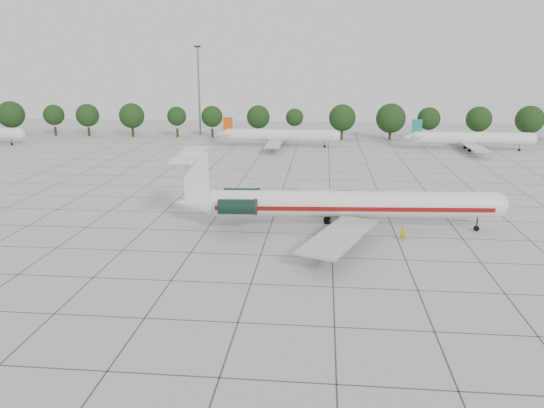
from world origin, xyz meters
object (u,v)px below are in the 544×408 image
object	(u,v)px
ground_crew	(403,233)
floodlight_mast	(199,85)
main_airliner	(334,203)
bg_airliner_d	(472,138)
bg_airliner_c	(280,136)

from	to	relation	value
ground_crew	floodlight_mast	size ratio (longest dim) A/B	0.07
main_airliner	bg_airliner_d	size ratio (longest dim) A/B	1.50
bg_airliner_c	floodlight_mast	distance (m)	35.69
bg_airliner_c	main_airliner	bearing A→B (deg)	-79.44
ground_crew	floodlight_mast	bearing A→B (deg)	-65.97
ground_crew	bg_airliner_c	bearing A→B (deg)	-76.10
bg_airliner_d	floodlight_mast	world-z (taller)	floodlight_mast
ground_crew	bg_airliner_d	world-z (taller)	bg_airliner_d
main_airliner	ground_crew	size ratio (longest dim) A/B	22.28
main_airliner	ground_crew	distance (m)	9.43
bg_airliner_d	floodlight_mast	xyz separation A→B (m)	(-72.61, 22.83, 11.37)
ground_crew	bg_airliner_c	distance (m)	74.39
ground_crew	main_airliner	bearing A→B (deg)	-25.90
floodlight_mast	bg_airliner_c	bearing A→B (deg)	-40.75
floodlight_mast	bg_airliner_d	bearing A→B (deg)	-17.45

